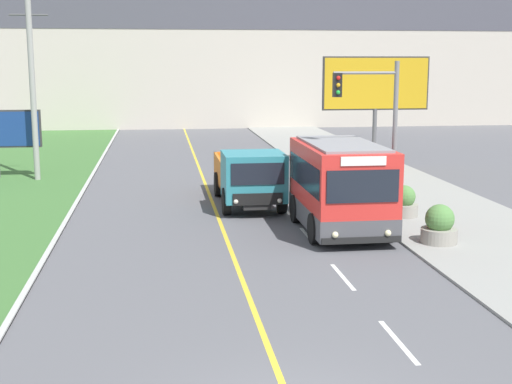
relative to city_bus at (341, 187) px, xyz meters
name	(u,v)px	position (x,y,z in m)	size (l,w,h in m)	color
city_bus	(341,187)	(0.00, 0.00, 0.00)	(2.72, 5.42, 3.09)	red
dump_truck	(250,179)	(-2.53, 4.48, -0.38)	(2.44, 6.79, 2.33)	black
utility_pole_far	(33,87)	(-12.09, 12.55, 3.01)	(1.80, 0.28, 9.03)	#9E9E99
traffic_light_mast	(377,123)	(1.30, 0.31, 2.13)	(2.28, 0.32, 5.80)	slate
billboard_large	(376,86)	(6.01, 15.77, 2.86)	(6.09, 0.24, 6.04)	#59595B
planter_round_near	(439,226)	(2.68, -2.18, -0.94)	(1.16, 1.16, 1.25)	gray
planter_round_second	(404,203)	(2.90, 1.79, -0.97)	(1.06, 1.06, 1.17)	gray
planter_round_third	(371,185)	(2.82, 5.76, -0.97)	(1.15, 1.15, 1.19)	gray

